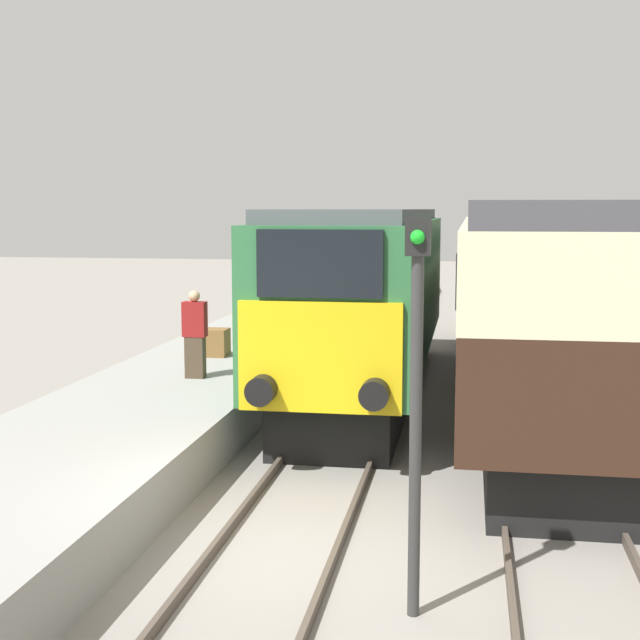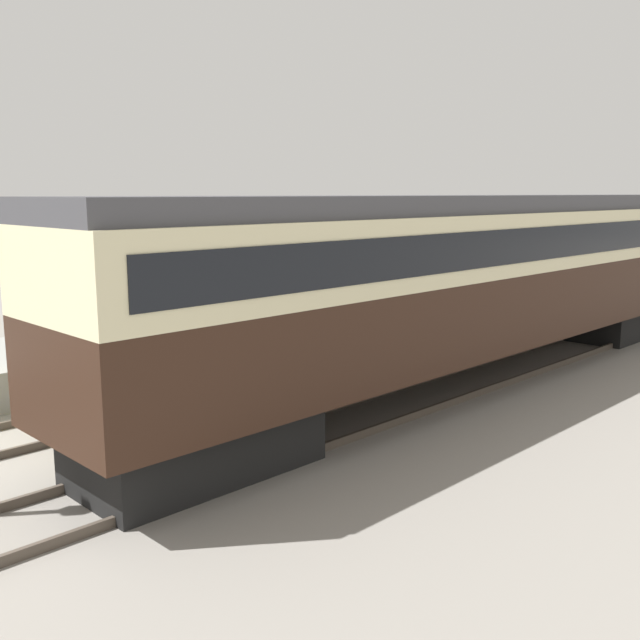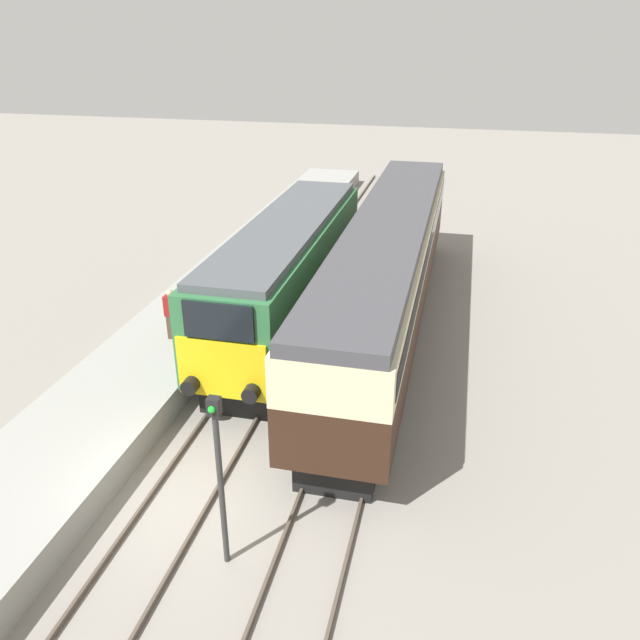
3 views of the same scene
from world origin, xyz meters
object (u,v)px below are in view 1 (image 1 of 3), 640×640
(locomotive, at_px, (368,293))
(luggage_crate, at_px, (212,342))
(passenger_carriage, at_px, (525,278))
(signal_post, at_px, (416,384))
(person_on_platform, at_px, (195,335))

(locomotive, xyz_separation_m, luggage_crate, (-3.38, -0.48, -1.10))
(passenger_carriage, xyz_separation_m, luggage_crate, (-6.78, -1.44, -1.39))
(signal_post, relative_size, luggage_crate, 5.66)
(locomotive, distance_m, signal_post, 10.82)
(locomotive, relative_size, passenger_carriage, 0.67)
(person_on_platform, bearing_deg, signal_post, -58.67)
(passenger_carriage, xyz_separation_m, signal_post, (-1.70, -11.64, -0.16))
(passenger_carriage, distance_m, signal_post, 11.77)
(signal_post, xyz_separation_m, luggage_crate, (-5.08, 10.20, -1.23))
(locomotive, bearing_deg, signal_post, -80.96)
(locomotive, relative_size, luggage_crate, 18.51)
(passenger_carriage, bearing_deg, person_on_platform, -147.96)
(person_on_platform, distance_m, luggage_crate, 2.63)
(person_on_platform, xyz_separation_m, luggage_crate, (-0.42, 2.54, -0.54))
(passenger_carriage, bearing_deg, luggage_crate, -167.99)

